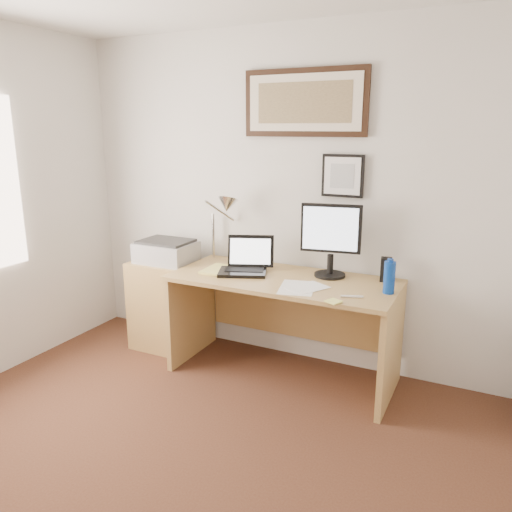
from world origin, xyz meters
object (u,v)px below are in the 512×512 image
Objects in this scene: lcd_monitor at (331,237)px; printer at (166,251)px; side_cabinet at (166,304)px; laptop at (246,264)px; water_bottle at (389,278)px; desk at (287,306)px; book at (207,268)px.

lcd_monitor is 1.35m from printer.
laptop is (0.76, -0.03, 0.44)m from side_cabinet.
lcd_monitor is (0.59, 0.16, 0.23)m from laptop.
side_cabinet is 3.50× the size of water_bottle.
laptop is at bearing 178.69° from water_bottle.
side_cabinet is 1.52m from lcd_monitor.
laptop reaches higher than water_bottle.
desk is at bearing -161.69° from lcd_monitor.
lcd_monitor reaches higher than book.
lcd_monitor is at bearing 5.20° from printer.
printer is (-1.32, -0.12, -0.22)m from lcd_monitor.
water_bottle is 1.04m from laptop.
printer is at bearing 176.78° from laptop.
laptop reaches higher than desk.
book is 0.61× the size of printer.
laptop is at bearing -3.22° from printer.
lcd_monitor reaches higher than laptop.
printer is (0.03, 0.01, 0.45)m from side_cabinet.
water_bottle is 0.13× the size of desk.
lcd_monitor is at bearing 5.43° from side_cabinet.
book reaches higher than side_cabinet.
book is 0.52× the size of lcd_monitor.
side_cabinet is 0.45m from printer.
laptop is at bearing 13.42° from book.
side_cabinet is 1.40× the size of lcd_monitor.
water_bottle is 1.78m from printer.
lcd_monitor is (1.35, 0.13, 0.68)m from side_cabinet.
lcd_monitor is at bearing 157.76° from water_bottle.
book is 0.17× the size of desk.
book is 0.47m from printer.
printer reaches higher than desk.
water_bottle is 0.53m from lcd_monitor.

